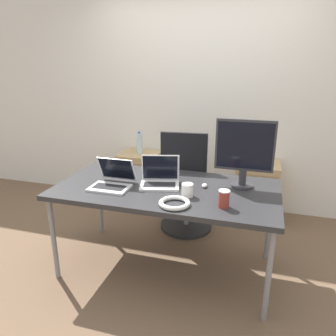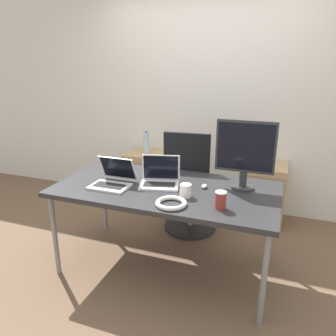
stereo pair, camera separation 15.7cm
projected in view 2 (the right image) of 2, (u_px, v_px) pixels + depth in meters
name	position (u px, v px, depth m)	size (l,w,h in m)	color
ground_plane	(166.00, 266.00, 2.92)	(14.00, 14.00, 0.00)	brown
wall_back	(210.00, 100.00, 3.82)	(10.00, 0.05, 2.60)	silver
desk	(166.00, 192.00, 2.69)	(1.81, 0.92, 0.76)	#28282B
office_chair	(190.00, 194.00, 3.40)	(0.56, 0.58, 1.11)	#232326
cabinet_left	(147.00, 178.00, 4.13)	(0.47, 0.44, 0.67)	tan
cabinet_right	(263.00, 193.00, 3.67)	(0.47, 0.44, 0.67)	tan
water_bottle	(146.00, 143.00, 3.98)	(0.07, 0.07, 0.27)	silver
laptop_left	(112.00, 180.00, 2.70)	(0.32, 0.31, 0.22)	silver
laptop_right	(160.00, 179.00, 2.71)	(0.36, 0.31, 0.24)	silver
monitor	(245.00, 153.00, 2.55)	(0.46, 0.18, 0.56)	#2D2D33
mouse	(204.00, 186.00, 2.65)	(0.04, 0.07, 0.03)	silver
coffee_cup_white	(186.00, 191.00, 2.47)	(0.09, 0.09, 0.10)	white
coffee_cup_brown	(221.00, 200.00, 2.27)	(0.08, 0.08, 0.13)	maroon
cable_coil	(171.00, 203.00, 2.34)	(0.23, 0.23, 0.03)	white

